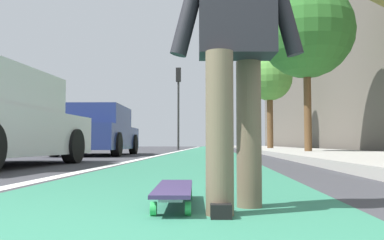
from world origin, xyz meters
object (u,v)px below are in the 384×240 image
at_px(skateboard, 174,190).
at_px(skater_person, 236,35).
at_px(traffic_light, 178,94).
at_px(street_tree_far, 270,79).
at_px(street_tree_mid, 306,31).
at_px(parked_car_mid, 98,132).

distance_m(skateboard, skater_person, 0.92).
xyz_separation_m(skater_person, traffic_light, (21.43, 2.20, 2.30)).
height_order(skateboard, street_tree_far, street_tree_far).
height_order(skater_person, street_tree_mid, street_tree_mid).
distance_m(skateboard, traffic_light, 21.59).
bearing_deg(parked_car_mid, skateboard, -161.80).
bearing_deg(skateboard, skater_person, -113.37).
height_order(skateboard, traffic_light, traffic_light).
xyz_separation_m(parked_car_mid, street_tree_far, (8.32, -6.35, 2.88)).
distance_m(street_tree_mid, street_tree_far, 8.41).
height_order(parked_car_mid, traffic_light, traffic_light).
xyz_separation_m(skateboard, street_tree_far, (18.52, -3.00, 3.51)).
distance_m(traffic_light, street_tree_mid, 12.18).
distance_m(parked_car_mid, street_tree_far, 10.86).
xyz_separation_m(skateboard, skater_person, (-0.15, -0.35, 0.84)).
bearing_deg(skater_person, skateboard, 66.63).
bearing_deg(street_tree_far, parked_car_mid, 142.68).
bearing_deg(street_tree_far, skateboard, 170.81).
bearing_deg(parked_car_mid, skater_person, -160.34).
relative_size(street_tree_mid, street_tree_far, 1.08).
xyz_separation_m(parked_car_mid, traffic_light, (11.08, -1.50, 2.51)).
xyz_separation_m(parked_car_mid, street_tree_mid, (-0.08, -6.35, 3.00)).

